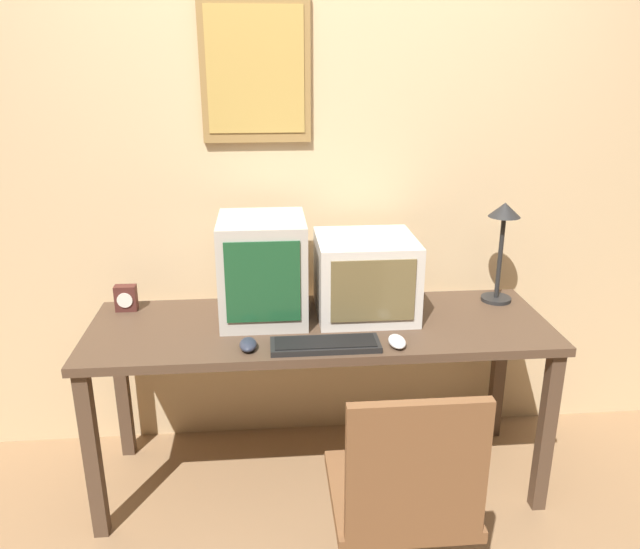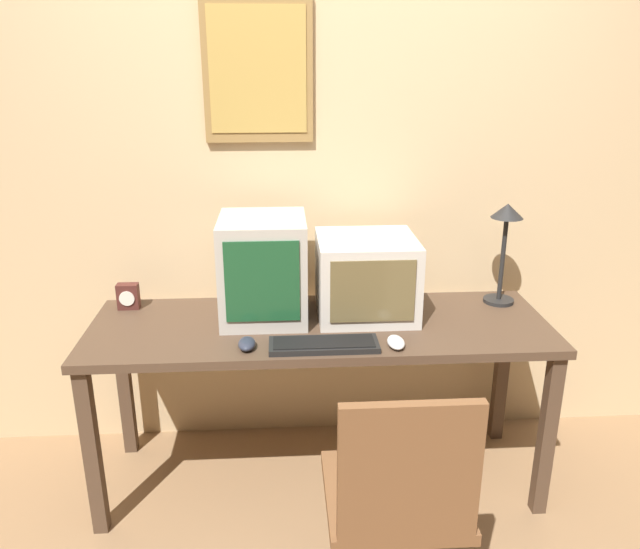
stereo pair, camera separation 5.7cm
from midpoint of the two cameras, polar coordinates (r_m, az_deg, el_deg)
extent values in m
cube|color=#D1B284|center=(2.82, 0.02, 9.30)|extent=(8.00, 0.05, 2.60)
cube|color=olive|center=(2.73, -5.09, 18.11)|extent=(0.46, 0.02, 0.59)
cube|color=#B79347|center=(2.72, -5.10, 18.11)|extent=(0.40, 0.01, 0.51)
cube|color=#4C3828|center=(2.57, 0.64, -4.86)|extent=(1.88, 0.63, 0.04)
cube|color=#4C3828|center=(2.62, -19.52, -15.11)|extent=(0.06, 0.06, 0.72)
cube|color=#4C3828|center=(2.74, 20.61, -13.63)|extent=(0.06, 0.06, 0.72)
cube|color=#4C3828|center=(3.06, -16.93, -9.48)|extent=(0.06, 0.06, 0.72)
cube|color=#4C3828|center=(3.16, 16.75, -8.48)|extent=(0.06, 0.06, 0.72)
cube|color=#B7B2A8|center=(2.57, -4.57, 0.59)|extent=(0.35, 0.37, 0.43)
cube|color=#194C28|center=(2.39, -4.63, -0.69)|extent=(0.29, 0.01, 0.32)
cube|color=beige|center=(2.62, 4.84, -0.15)|extent=(0.41, 0.39, 0.33)
cube|color=brown|center=(2.43, 5.52, -1.56)|extent=(0.33, 0.01, 0.25)
cube|color=black|center=(2.36, 1.10, -6.46)|extent=(0.41, 0.14, 0.02)
cube|color=black|center=(2.35, 1.10, -6.17)|extent=(0.38, 0.11, 0.00)
ellipsoid|color=silver|center=(2.39, 7.64, -6.16)|extent=(0.06, 0.12, 0.03)
ellipsoid|color=#282D3D|center=(2.36, -6.02, -6.32)|extent=(0.06, 0.11, 0.04)
cube|color=#4C231E|center=(2.81, -16.58, -1.92)|extent=(0.09, 0.05, 0.11)
cylinder|color=white|center=(2.78, -16.70, -2.13)|extent=(0.07, 0.00, 0.07)
cylinder|color=black|center=(2.90, 16.54, -2.28)|extent=(0.13, 0.13, 0.02)
cylinder|color=black|center=(2.83, 16.91, 1.44)|extent=(0.02, 0.02, 0.38)
cone|color=black|center=(2.78, 17.34, 5.58)|extent=(0.14, 0.14, 0.06)
cube|color=brown|center=(2.13, 7.54, -19.31)|extent=(0.44, 0.44, 0.04)
cube|color=brown|center=(1.83, 9.11, -17.39)|extent=(0.40, 0.04, 0.43)
camera|label=1|loc=(0.03, -89.34, 0.23)|focal=35.00mm
camera|label=2|loc=(0.03, 90.66, -0.23)|focal=35.00mm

